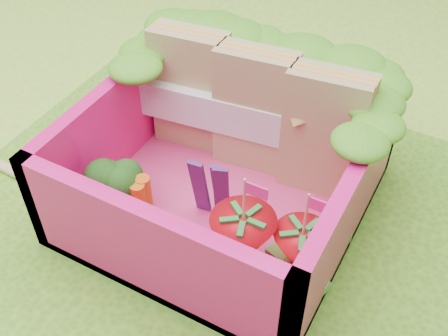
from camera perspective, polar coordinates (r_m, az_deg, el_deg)
ground at (r=2.74m, az=-2.73°, el=-7.60°), size 14.00×14.00×0.00m
placemat at (r=2.72m, az=-2.74°, el=-7.40°), size 2.60×2.60×0.03m
bento_floor at (r=2.84m, az=0.04°, el=-3.29°), size 1.30×1.30×0.05m
bento_box at (r=2.66m, az=0.04°, el=0.37°), size 1.30×1.30×0.55m
lettuce_ruffle at (r=2.80m, az=4.80°, el=11.23°), size 1.43×0.77×0.11m
sandwich_stack at (r=2.80m, az=3.19°, el=5.75°), size 1.23×0.32×0.68m
broccoli at (r=2.68m, az=-11.81°, el=-1.47°), size 0.35×0.35×0.27m
carrot_sticks at (r=2.67m, az=-8.29°, el=-3.26°), size 0.07×0.11×0.25m
purple_wedges at (r=2.59m, az=-1.02°, el=-2.25°), size 0.18×0.05×0.38m
strawberry_left at (r=2.45m, az=1.90°, el=-7.41°), size 0.29×0.29×0.53m
strawberry_right at (r=2.45m, az=7.76°, el=-8.43°), size 0.25×0.25×0.49m
snap_peas at (r=2.57m, az=5.45°, el=-8.59°), size 0.59×0.61×0.05m
chopsticks at (r=3.08m, az=-18.40°, el=-1.54°), size 2.21×0.16×0.04m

